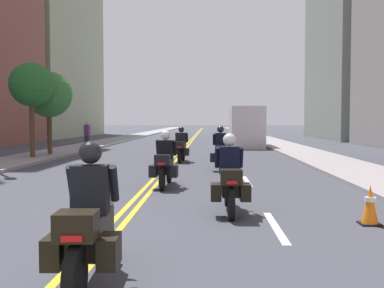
{
  "coord_description": "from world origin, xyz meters",
  "views": [
    {
      "loc": [
        1.64,
        0.06,
        1.86
      ],
      "look_at": [
        1.15,
        13.48,
        1.17
      ],
      "focal_mm": 42.79,
      "sensor_mm": 36.0,
      "label": 1
    }
  ],
  "objects_px": {
    "pedestrian_0": "(87,135)",
    "street_tree_0": "(49,95)",
    "motorcycle_2": "(165,164)",
    "motorcycle_1": "(230,181)",
    "street_tree_1": "(31,85)",
    "motorcycle_3": "(220,152)",
    "motorcycle_4": "(181,148)",
    "traffic_cone_0": "(370,205)",
    "parked_truck": "(245,129)",
    "motorcycle_0": "(89,228)"
  },
  "relations": [
    {
      "from": "motorcycle_2",
      "to": "street_tree_1",
      "type": "relative_size",
      "value": 0.48
    },
    {
      "from": "motorcycle_3",
      "to": "parked_truck",
      "type": "relative_size",
      "value": 0.34
    },
    {
      "from": "motorcycle_0",
      "to": "motorcycle_1",
      "type": "height_order",
      "value": "motorcycle_0"
    },
    {
      "from": "motorcycle_3",
      "to": "motorcycle_4",
      "type": "distance_m",
      "value": 3.71
    },
    {
      "from": "motorcycle_1",
      "to": "motorcycle_4",
      "type": "xyz_separation_m",
      "value": [
        -1.65,
        11.27,
        -0.02
      ]
    },
    {
      "from": "pedestrian_0",
      "to": "traffic_cone_0",
      "type": "bearing_deg",
      "value": 140.63
    },
    {
      "from": "motorcycle_4",
      "to": "parked_truck",
      "type": "relative_size",
      "value": 0.32
    },
    {
      "from": "motorcycle_1",
      "to": "street_tree_1",
      "type": "height_order",
      "value": "street_tree_1"
    },
    {
      "from": "traffic_cone_0",
      "to": "motorcycle_1",
      "type": "bearing_deg",
      "value": 160.04
    },
    {
      "from": "motorcycle_1",
      "to": "traffic_cone_0",
      "type": "bearing_deg",
      "value": -20.63
    },
    {
      "from": "motorcycle_3",
      "to": "motorcycle_4",
      "type": "relative_size",
      "value": 1.07
    },
    {
      "from": "pedestrian_0",
      "to": "parked_truck",
      "type": "relative_size",
      "value": 0.28
    },
    {
      "from": "parked_truck",
      "to": "street_tree_0",
      "type": "bearing_deg",
      "value": -139.68
    },
    {
      "from": "pedestrian_0",
      "to": "street_tree_0",
      "type": "bearing_deg",
      "value": 111.63
    },
    {
      "from": "motorcycle_0",
      "to": "motorcycle_1",
      "type": "xyz_separation_m",
      "value": [
        1.75,
        4.09,
        -0.0
      ]
    },
    {
      "from": "street_tree_1",
      "to": "motorcycle_1",
      "type": "bearing_deg",
      "value": -54.45
    },
    {
      "from": "motorcycle_3",
      "to": "street_tree_1",
      "type": "bearing_deg",
      "value": 154.69
    },
    {
      "from": "motorcycle_1",
      "to": "motorcycle_4",
      "type": "distance_m",
      "value": 11.39
    },
    {
      "from": "traffic_cone_0",
      "to": "motorcycle_4",
      "type": "bearing_deg",
      "value": 108.68
    },
    {
      "from": "motorcycle_4",
      "to": "street_tree_1",
      "type": "relative_size",
      "value": 0.45
    },
    {
      "from": "motorcycle_0",
      "to": "parked_truck",
      "type": "relative_size",
      "value": 0.34
    },
    {
      "from": "pedestrian_0",
      "to": "street_tree_1",
      "type": "relative_size",
      "value": 0.39
    },
    {
      "from": "motorcycle_2",
      "to": "pedestrian_0",
      "type": "bearing_deg",
      "value": 113.48
    },
    {
      "from": "motorcycle_1",
      "to": "street_tree_1",
      "type": "bearing_deg",
      "value": 124.88
    },
    {
      "from": "street_tree_0",
      "to": "parked_truck",
      "type": "height_order",
      "value": "street_tree_0"
    },
    {
      "from": "motorcycle_2",
      "to": "parked_truck",
      "type": "bearing_deg",
      "value": 81.05
    },
    {
      "from": "motorcycle_3",
      "to": "street_tree_1",
      "type": "xyz_separation_m",
      "value": [
        -8.82,
        4.35,
        2.84
      ]
    },
    {
      "from": "motorcycle_4",
      "to": "traffic_cone_0",
      "type": "xyz_separation_m",
      "value": [
        4.11,
        -12.16,
        -0.29
      ]
    },
    {
      "from": "motorcycle_2",
      "to": "traffic_cone_0",
      "type": "relative_size",
      "value": 3.08
    },
    {
      "from": "motorcycle_1",
      "to": "parked_truck",
      "type": "bearing_deg",
      "value": 84.06
    },
    {
      "from": "traffic_cone_0",
      "to": "pedestrian_0",
      "type": "height_order",
      "value": "pedestrian_0"
    },
    {
      "from": "motorcycle_1",
      "to": "motorcycle_2",
      "type": "height_order",
      "value": "motorcycle_1"
    },
    {
      "from": "motorcycle_2",
      "to": "pedestrian_0",
      "type": "relative_size",
      "value": 1.22
    },
    {
      "from": "motorcycle_4",
      "to": "street_tree_1",
      "type": "height_order",
      "value": "street_tree_1"
    },
    {
      "from": "motorcycle_3",
      "to": "motorcycle_4",
      "type": "xyz_separation_m",
      "value": [
        -1.67,
        3.31,
        -0.04
      ]
    },
    {
      "from": "pedestrian_0",
      "to": "parked_truck",
      "type": "height_order",
      "value": "parked_truck"
    },
    {
      "from": "motorcycle_0",
      "to": "street_tree_0",
      "type": "relative_size",
      "value": 0.5
    },
    {
      "from": "motorcycle_4",
      "to": "street_tree_0",
      "type": "bearing_deg",
      "value": 159.7
    },
    {
      "from": "motorcycle_2",
      "to": "pedestrian_0",
      "type": "height_order",
      "value": "pedestrian_0"
    },
    {
      "from": "motorcycle_0",
      "to": "pedestrian_0",
      "type": "bearing_deg",
      "value": 102.42
    },
    {
      "from": "motorcycle_0",
      "to": "motorcycle_4",
      "type": "height_order",
      "value": "motorcycle_0"
    },
    {
      "from": "motorcycle_2",
      "to": "street_tree_1",
      "type": "xyz_separation_m",
      "value": [
        -7.17,
        8.77,
        2.86
      ]
    },
    {
      "from": "parked_truck",
      "to": "motorcycle_2",
      "type": "bearing_deg",
      "value": -100.77
    },
    {
      "from": "motorcycle_0",
      "to": "motorcycle_3",
      "type": "height_order",
      "value": "motorcycle_3"
    },
    {
      "from": "motorcycle_2",
      "to": "motorcycle_4",
      "type": "height_order",
      "value": "motorcycle_4"
    },
    {
      "from": "motorcycle_1",
      "to": "motorcycle_3",
      "type": "bearing_deg",
      "value": 89.18
    },
    {
      "from": "motorcycle_2",
      "to": "street_tree_1",
      "type": "bearing_deg",
      "value": 131.11
    },
    {
      "from": "motorcycle_0",
      "to": "parked_truck",
      "type": "xyz_separation_m",
      "value": [
        3.91,
        27.54,
        0.61
      ]
    },
    {
      "from": "street_tree_0",
      "to": "street_tree_1",
      "type": "relative_size",
      "value": 0.95
    },
    {
      "from": "motorcycle_1",
      "to": "motorcycle_3",
      "type": "xyz_separation_m",
      "value": [
        0.02,
        7.96,
        0.02
      ]
    }
  ]
}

